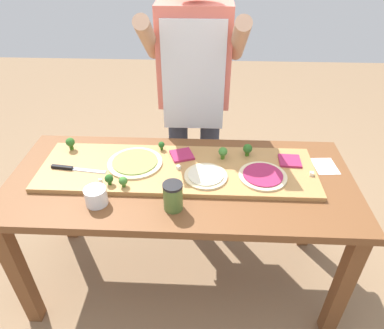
# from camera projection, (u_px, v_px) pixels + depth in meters

# --- Properties ---
(ground_plane) EXTENTS (8.00, 8.00, 0.00)m
(ground_plane) POSITION_uv_depth(u_px,v_px,m) (183.00, 275.00, 2.12)
(ground_plane) COLOR #896B4C
(prep_table) EXTENTS (1.69, 0.73, 0.76)m
(prep_table) POSITION_uv_depth(u_px,v_px,m) (181.00, 194.00, 1.75)
(prep_table) COLOR brown
(prep_table) RESTS_ON ground
(cutting_board) EXTENTS (1.36, 0.40, 0.02)m
(cutting_board) POSITION_uv_depth(u_px,v_px,m) (177.00, 169.00, 1.72)
(cutting_board) COLOR #B27F47
(cutting_board) RESTS_ON prep_table
(chefs_knife) EXTENTS (0.28, 0.05, 0.02)m
(chefs_knife) POSITION_uv_depth(u_px,v_px,m) (71.00, 168.00, 1.70)
(chefs_knife) COLOR #B7BABF
(chefs_knife) RESTS_ON cutting_board
(pizza_whole_cheese_artichoke) EXTENTS (0.21, 0.21, 0.02)m
(pizza_whole_cheese_artichoke) POSITION_uv_depth(u_px,v_px,m) (206.00, 176.00, 1.64)
(pizza_whole_cheese_artichoke) COLOR beige
(pizza_whole_cheese_artichoke) RESTS_ON cutting_board
(pizza_whole_beet_magenta) EXTENTS (0.23, 0.23, 0.02)m
(pizza_whole_beet_magenta) POSITION_uv_depth(u_px,v_px,m) (263.00, 176.00, 1.65)
(pizza_whole_beet_magenta) COLOR beige
(pizza_whole_beet_magenta) RESTS_ON cutting_board
(pizza_whole_pesto_green) EXTENTS (0.28, 0.28, 0.02)m
(pizza_whole_pesto_green) POSITION_uv_depth(u_px,v_px,m) (135.00, 162.00, 1.74)
(pizza_whole_pesto_green) COLOR beige
(pizza_whole_pesto_green) RESTS_ON cutting_board
(pizza_slice_far_right) EXTENTS (0.11, 0.11, 0.01)m
(pizza_slice_far_right) POSITION_uv_depth(u_px,v_px,m) (290.00, 161.00, 1.75)
(pizza_slice_far_right) COLOR #9E234C
(pizza_slice_far_right) RESTS_ON cutting_board
(pizza_slice_center) EXTENTS (0.14, 0.14, 0.01)m
(pizza_slice_center) POSITION_uv_depth(u_px,v_px,m) (182.00, 155.00, 1.79)
(pizza_slice_center) COLOR #9E234C
(pizza_slice_center) RESTS_ON cutting_board
(broccoli_floret_back_mid) EXTENTS (0.05, 0.05, 0.07)m
(broccoli_floret_back_mid) POSITION_uv_depth(u_px,v_px,m) (248.00, 149.00, 1.78)
(broccoli_floret_back_mid) COLOR #366618
(broccoli_floret_back_mid) RESTS_ON cutting_board
(broccoli_floret_front_right) EXTENTS (0.04, 0.04, 0.05)m
(broccoli_floret_front_right) POSITION_uv_depth(u_px,v_px,m) (109.00, 179.00, 1.59)
(broccoli_floret_front_right) COLOR #2C5915
(broccoli_floret_front_right) RESTS_ON cutting_board
(broccoli_floret_center_left) EXTENTS (0.05, 0.05, 0.07)m
(broccoli_floret_center_left) POSITION_uv_depth(u_px,v_px,m) (223.00, 152.00, 1.75)
(broccoli_floret_center_left) COLOR #487A23
(broccoli_floret_center_left) RESTS_ON cutting_board
(broccoli_floret_back_left) EXTENTS (0.04, 0.04, 0.05)m
(broccoli_floret_back_left) POSITION_uv_depth(u_px,v_px,m) (123.00, 181.00, 1.57)
(broccoli_floret_back_left) COLOR #487A23
(broccoli_floret_back_left) RESTS_ON cutting_board
(broccoli_floret_front_mid) EXTENTS (0.05, 0.05, 0.07)m
(broccoli_floret_front_mid) POSITION_uv_depth(u_px,v_px,m) (70.00, 143.00, 1.82)
(broccoli_floret_front_mid) COLOR #366618
(broccoli_floret_front_mid) RESTS_ON cutting_board
(broccoli_floret_center_right) EXTENTS (0.03, 0.03, 0.05)m
(broccoli_floret_center_right) POSITION_uv_depth(u_px,v_px,m) (161.00, 145.00, 1.83)
(broccoli_floret_center_right) COLOR #2C5915
(broccoli_floret_center_right) RESTS_ON cutting_board
(cheese_crumble_a) EXTENTS (0.03, 0.03, 0.02)m
(cheese_crumble_a) POSITION_uv_depth(u_px,v_px,m) (179.00, 167.00, 1.70)
(cheese_crumble_a) COLOR white
(cheese_crumble_a) RESTS_ON cutting_board
(cheese_crumble_b) EXTENTS (0.02, 0.02, 0.01)m
(cheese_crumble_b) POSITION_uv_depth(u_px,v_px,m) (100.00, 180.00, 1.62)
(cheese_crumble_b) COLOR white
(cheese_crumble_b) RESTS_ON cutting_board
(cheese_crumble_c) EXTENTS (0.02, 0.02, 0.02)m
(cheese_crumble_c) POSITION_uv_depth(u_px,v_px,m) (312.00, 174.00, 1.65)
(cheese_crumble_c) COLOR silver
(cheese_crumble_c) RESTS_ON cutting_board
(flour_cup) EXTENTS (0.10, 0.10, 0.08)m
(flour_cup) POSITION_uv_depth(u_px,v_px,m) (96.00, 197.00, 1.51)
(flour_cup) COLOR white
(flour_cup) RESTS_ON prep_table
(sauce_jar) EXTENTS (0.09, 0.09, 0.13)m
(sauce_jar) POSITION_uv_depth(u_px,v_px,m) (173.00, 196.00, 1.47)
(sauce_jar) COLOR #517033
(sauce_jar) RESTS_ON prep_table
(recipe_note) EXTENTS (0.12, 0.15, 0.00)m
(recipe_note) POSITION_uv_depth(u_px,v_px,m) (325.00, 166.00, 1.76)
(recipe_note) COLOR white
(recipe_note) RESTS_ON prep_table
(cook_center) EXTENTS (0.54, 0.39, 1.67)m
(cook_center) POSITION_uv_depth(u_px,v_px,m) (194.00, 88.00, 1.99)
(cook_center) COLOR #333847
(cook_center) RESTS_ON ground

